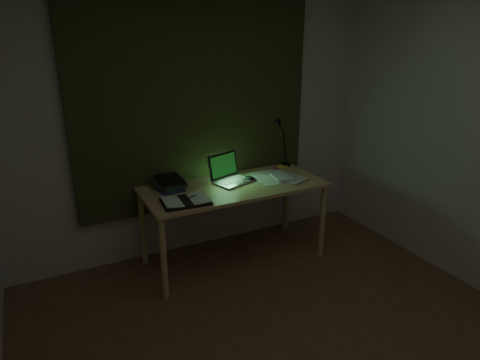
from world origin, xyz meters
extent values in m
cube|color=silver|center=(0.00, 2.00, 1.25)|extent=(3.50, 0.00, 2.50)
cube|color=#30361B|center=(0.00, 1.96, 1.45)|extent=(2.20, 0.06, 2.00)
ellipsoid|color=black|center=(0.37, 1.63, 0.75)|extent=(0.10, 0.12, 0.04)
cube|color=yellow|center=(0.85, 1.82, 0.74)|extent=(0.08, 0.08, 0.01)
cube|color=#C54C71|center=(0.73, 1.78, 0.74)|extent=(0.08, 0.08, 0.02)
camera|label=1|loc=(-1.38, -1.60, 2.05)|focal=32.00mm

